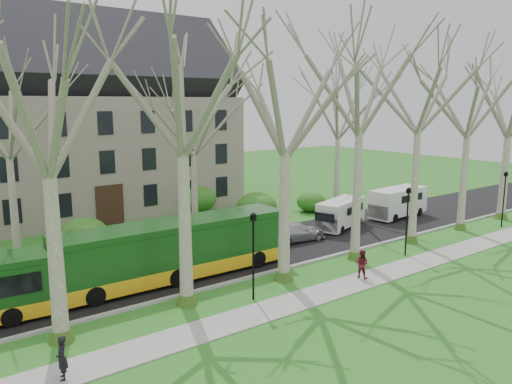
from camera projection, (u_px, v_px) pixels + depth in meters
ground at (326, 270)px, 28.87m from camera, size 120.00×120.00×0.00m
sidewalk at (359, 282)px, 26.89m from camera, size 70.00×2.00×0.06m
road at (268, 248)px, 33.19m from camera, size 80.00×8.00×0.06m
curb at (309, 262)px, 30.04m from camera, size 80.00×0.25×0.14m
building at (80, 120)px, 42.78m from camera, size 26.50×12.20×16.00m
tree_row_verge at (325, 149)px, 27.86m from camera, size 49.00×7.00×14.00m
tree_row_far at (206, 153)px, 35.67m from camera, size 33.00×7.00×12.00m
lamp_row at (340, 230)px, 27.62m from camera, size 36.22×0.22×4.30m
hedges at (147, 220)px, 36.95m from camera, size 30.60×8.60×2.00m
bus_follow at (177, 249)px, 27.21m from camera, size 13.12×2.86×3.27m
sedan at (295, 232)px, 34.62m from camera, size 4.71×2.24×1.32m
van_a at (341, 214)px, 38.04m from camera, size 5.32×3.31×2.18m
van_b at (398, 203)px, 41.64m from camera, size 5.74×2.42×2.45m
pedestrian_a at (62, 358)px, 17.27m from camera, size 0.49×0.64×1.58m
pedestrian_b at (362, 264)px, 27.29m from camera, size 0.83×0.93×1.58m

